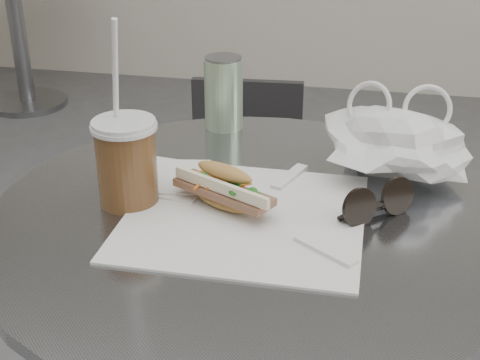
% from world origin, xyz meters
% --- Properties ---
extents(cafe_table, '(0.76, 0.76, 0.74)m').
position_xyz_m(cafe_table, '(0.00, 0.20, 0.47)').
color(cafe_table, slate).
rests_on(cafe_table, ground).
extents(bg_table, '(0.70, 0.70, 0.74)m').
position_xyz_m(bg_table, '(-1.60, 2.40, 0.47)').
color(bg_table, slate).
rests_on(bg_table, ground).
extents(chair_far, '(0.36, 0.37, 0.68)m').
position_xyz_m(chair_far, '(-0.14, 0.83, 0.31)').
color(chair_far, '#323234').
rests_on(chair_far, ground).
extents(sandwich_paper, '(0.33, 0.32, 0.00)m').
position_xyz_m(sandwich_paper, '(-0.00, 0.18, 0.74)').
color(sandwich_paper, white).
rests_on(sandwich_paper, cafe_table).
extents(banh_mi, '(0.20, 0.15, 0.07)m').
position_xyz_m(banh_mi, '(-0.04, 0.20, 0.77)').
color(banh_mi, tan).
rests_on(banh_mi, sandwich_paper).
extents(iced_coffee, '(0.09, 0.09, 0.28)m').
position_xyz_m(iced_coffee, '(-0.18, 0.19, 0.81)').
color(iced_coffee, brown).
rests_on(iced_coffee, cafe_table).
extents(sunglasses, '(0.11, 0.10, 0.06)m').
position_xyz_m(sunglasses, '(0.18, 0.22, 0.76)').
color(sunglasses, black).
rests_on(sunglasses, cafe_table).
extents(plastic_bag, '(0.24, 0.20, 0.11)m').
position_xyz_m(plastic_bag, '(0.20, 0.35, 0.79)').
color(plastic_bag, white).
rests_on(plastic_bag, cafe_table).
extents(napkin_stack, '(0.15, 0.15, 0.01)m').
position_xyz_m(napkin_stack, '(-0.14, 0.27, 0.74)').
color(napkin_stack, white).
rests_on(napkin_stack, cafe_table).
extents(drink_can, '(0.07, 0.07, 0.13)m').
position_xyz_m(drink_can, '(-0.11, 0.51, 0.81)').
color(drink_can, '#68A35F').
rests_on(drink_can, cafe_table).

